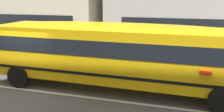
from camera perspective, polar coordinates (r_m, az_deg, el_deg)
ground_plane at (r=10.98m, az=-20.56°, el=-7.58°), size 400.00×400.00×0.00m
sidewalk_far at (r=16.86m, az=-6.26°, el=0.78°), size 120.00×3.00×0.01m
lane_centreline at (r=10.98m, az=-20.56°, el=-7.57°), size 110.00×0.16×0.01m
school_bus at (r=9.93m, az=2.45°, el=1.29°), size 12.73×3.12×2.84m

